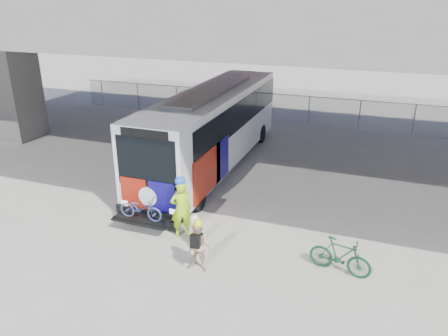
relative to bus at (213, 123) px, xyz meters
The scene contains 9 objects.
ground 4.60m from the bus, 60.68° to the right, with size 160.00×160.00×0.00m, color #9E9991.
bus is the anchor object (origin of this frame).
overpass 4.88m from the bus, 12.38° to the left, with size 40.00×16.00×7.95m.
chainlink_fence 8.70m from the bus, 76.67° to the left, with size 30.00×0.06×30.00m.
brick_buildings 44.90m from the bus, 85.86° to the left, with size 54.00×22.00×12.00m.
bollard 7.27m from the bus, 72.94° to the right, with size 0.30×0.30×1.14m.
cyclist_hivis 6.57m from the bus, 77.59° to the right, with size 0.86×0.79×2.16m.
cyclist_tan 8.54m from the bus, 71.15° to the right, with size 0.80×0.64×1.70m.
bike_parked 9.51m from the bus, 45.22° to the right, with size 0.52×1.83×1.10m, color #144023.
Camera 1 is at (5.19, -14.37, 7.60)m, focal length 35.00 mm.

